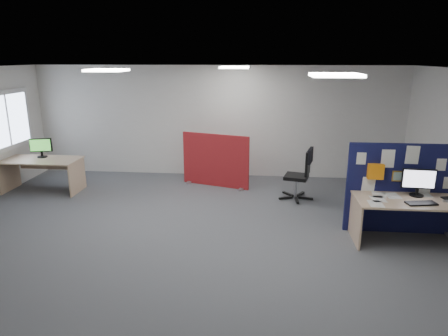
# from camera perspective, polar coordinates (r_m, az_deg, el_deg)

# --- Properties ---
(floor) EXTENTS (9.00, 9.00, 0.00)m
(floor) POSITION_cam_1_polar(r_m,az_deg,el_deg) (6.89, -4.37, -9.24)
(floor) COLOR #4C4E53
(floor) RESTS_ON ground
(ceiling) EXTENTS (9.00, 7.00, 0.02)m
(ceiling) POSITION_cam_1_polar(r_m,az_deg,el_deg) (6.25, -4.89, 13.83)
(ceiling) COLOR white
(ceiling) RESTS_ON wall_back
(wall_back) EXTENTS (9.00, 0.02, 2.70)m
(wall_back) POSITION_cam_1_polar(r_m,az_deg,el_deg) (9.84, -1.07, 6.62)
(wall_back) COLOR silver
(wall_back) RESTS_ON floor
(wall_front) EXTENTS (9.00, 0.02, 2.70)m
(wall_front) POSITION_cam_1_polar(r_m,az_deg,el_deg) (3.26, -15.59, -13.19)
(wall_front) COLOR silver
(wall_front) RESTS_ON floor
(window) EXTENTS (0.06, 1.70, 1.30)m
(window) POSITION_cam_1_polar(r_m,az_deg,el_deg) (9.95, -28.63, 5.99)
(window) COLOR white
(window) RESTS_ON wall_left
(ceiling_lights) EXTENTS (4.10, 4.10, 0.04)m
(ceiling_lights) POSITION_cam_1_polar(r_m,az_deg,el_deg) (6.86, -1.05, 13.79)
(ceiling_lights) COLOR white
(ceiling_lights) RESTS_ON ceiling
(navy_divider) EXTENTS (1.87, 0.30, 1.54)m
(navy_divider) POSITION_cam_1_polar(r_m,az_deg,el_deg) (7.26, 24.14, -2.70)
(navy_divider) COLOR #11153E
(navy_divider) RESTS_ON floor
(main_desk) EXTENTS (1.92, 0.85, 0.73)m
(main_desk) POSITION_cam_1_polar(r_m,az_deg,el_deg) (7.05, 25.73, -5.23)
(main_desk) COLOR tan
(main_desk) RESTS_ON floor
(monitor_main) EXTENTS (0.51, 0.21, 0.45)m
(monitor_main) POSITION_cam_1_polar(r_m,az_deg,el_deg) (7.07, 26.01, -1.69)
(monitor_main) COLOR black
(monitor_main) RESTS_ON main_desk
(keyboard) EXTENTS (0.48, 0.26, 0.02)m
(keyboard) POSITION_cam_1_polar(r_m,az_deg,el_deg) (6.78, 26.35, -4.54)
(keyboard) COLOR black
(keyboard) RESTS_ON main_desk
(mouse) EXTENTS (0.11, 0.07, 0.03)m
(mouse) POSITION_cam_1_polar(r_m,az_deg,el_deg) (7.04, 29.18, -4.17)
(mouse) COLOR #9A9A9F
(mouse) RESTS_ON main_desk
(red_divider) EXTENTS (1.56, 0.54, 1.21)m
(red_divider) POSITION_cam_1_polar(r_m,az_deg,el_deg) (9.10, -1.24, 1.03)
(red_divider) COLOR maroon
(red_divider) RESTS_ON floor
(second_desk) EXTENTS (1.64, 0.82, 0.73)m
(second_desk) POSITION_cam_1_polar(r_m,az_deg,el_deg) (9.66, -24.46, 0.20)
(second_desk) COLOR tan
(second_desk) RESTS_ON floor
(monitor_second) EXTENTS (0.46, 0.21, 0.42)m
(monitor_second) POSITION_cam_1_polar(r_m,az_deg,el_deg) (9.71, -24.67, 2.75)
(monitor_second) COLOR black
(monitor_second) RESTS_ON second_desk
(office_chair) EXTENTS (0.72, 0.70, 1.09)m
(office_chair) POSITION_cam_1_polar(r_m,az_deg,el_deg) (8.37, 11.09, -0.43)
(office_chair) COLOR black
(office_chair) RESTS_ON floor
(desk_papers) EXTENTS (1.47, 0.82, 0.00)m
(desk_papers) POSITION_cam_1_polar(r_m,az_deg,el_deg) (6.91, 24.89, -4.10)
(desk_papers) COLOR white
(desk_papers) RESTS_ON main_desk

